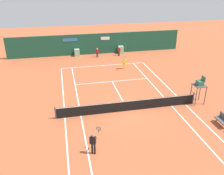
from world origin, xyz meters
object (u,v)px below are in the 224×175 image
Objects in this scene: player_bench at (223,119)px; tennis_ball_near_service_line at (117,67)px; umpire_chair at (200,85)px; tennis_ball_by_sideline at (103,85)px; player_near_side at (93,142)px; ball_kid_centre_post at (97,52)px; tennis_ball_mid_court at (84,80)px; ball_kid_left_post at (119,51)px; player_on_baseline at (124,62)px.

tennis_ball_near_service_line is at bearing 18.93° from player_bench.
umpire_chair reaches higher than player_bench.
tennis_ball_by_sideline is (-7.58, 5.61, -1.70)m from umpire_chair.
player_near_side is 20.32m from ball_kid_centre_post.
tennis_ball_mid_court is 1.00× the size of tennis_ball_near_service_line.
player_bench is 0.92× the size of ball_kid_centre_post.
player_bench is 0.93× the size of ball_kid_left_post.
tennis_ball_mid_court is (0.64, 12.16, -0.87)m from player_near_side.
player_on_baseline is at bearing 120.73° from ball_kid_centre_post.
tennis_ball_mid_court and tennis_ball_near_service_line have the same top height.
player_on_baseline reaches higher than tennis_ball_by_sideline.
player_bench is at bearing 115.47° from ball_kid_centre_post.
player_near_side is at bearing 80.49° from ball_kid_left_post.
tennis_ball_by_sideline and tennis_ball_mid_court have the same top height.
player_near_side is 12.21m from tennis_ball_mid_court.
tennis_ball_by_sideline and tennis_ball_near_service_line have the same top height.
tennis_ball_near_service_line is (5.21, 15.31, -0.87)m from player_near_side.
tennis_ball_by_sideline is at bearing 53.48° from umpire_chair.
ball_kid_centre_post is 8.38m from tennis_ball_mid_court.
ball_kid_left_post is (0.66, 5.36, -0.17)m from player_on_baseline.
tennis_ball_mid_court is at bearing 40.57° from player_bench.
player_on_baseline is 26.18× the size of tennis_ball_by_sideline.
player_on_baseline is 1.01× the size of player_near_side.
ball_kid_centre_post is (-2.46, 5.36, -0.17)m from player_on_baseline.
umpire_chair reaches higher than tennis_ball_by_sideline.
player_bench reaches higher than tennis_ball_by_sideline.
player_bench is (-0.04, -3.71, -1.23)m from umpire_chair.
umpire_chair is 37.42× the size of tennis_ball_mid_court.
umpire_chair is 9.58m from tennis_ball_by_sideline.
umpire_chair is at bearing 119.86° from ball_kid_centre_post.
umpire_chair is 2.08× the size of player_bench.
tennis_ball_near_service_line is (2.68, 4.84, 0.00)m from tennis_ball_by_sideline.
umpire_chair is 37.42× the size of tennis_ball_by_sideline.
player_near_side is 1.34× the size of ball_kid_left_post.
umpire_chair is 11.66m from tennis_ball_near_service_line.
tennis_ball_by_sideline is (2.53, 10.47, -0.87)m from player_near_side.
player_bench is 0.69× the size of player_near_side.
umpire_chair is 1.43× the size of player_on_baseline.
player_bench is at bearing 32.65° from player_near_side.
ball_kid_centre_post is at bearing 19.40° from player_bench.
player_on_baseline is (-4.23, 9.81, -0.80)m from umpire_chair.
player_on_baseline is at bearing 17.21° from player_bench.
tennis_ball_by_sideline is at bearing 90.77° from ball_kid_centre_post.
player_near_side is 25.98× the size of tennis_ball_by_sideline.
ball_kid_centre_post reaches higher than tennis_ball_mid_court.
tennis_ball_mid_court is (-9.47, 7.30, -1.70)m from umpire_chair.
umpire_chair reaches higher than ball_kid_left_post.
ball_kid_left_post is at bearing 74.33° from tennis_ball_near_service_line.
player_on_baseline is 5.88m from tennis_ball_mid_court.
ball_kid_left_post is 19.39× the size of tennis_ball_near_service_line.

